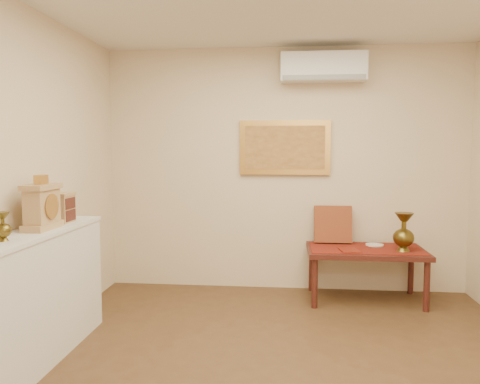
# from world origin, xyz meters

# --- Properties ---
(wall_back) EXTENTS (4.00, 0.02, 2.70)m
(wall_back) POSITION_xyz_m (0.00, 2.25, 1.35)
(wall_back) COLOR beige
(wall_back) RESTS_ON ground
(wall_front) EXTENTS (4.00, 0.02, 2.70)m
(wall_front) POSITION_xyz_m (0.00, -2.25, 1.35)
(wall_front) COLOR beige
(wall_front) RESTS_ON ground
(brass_urn_small) EXTENTS (0.11, 0.11, 0.25)m
(brass_urn_small) POSITION_xyz_m (-1.82, -0.16, 1.10)
(brass_urn_small) COLOR brown
(brass_urn_small) RESTS_ON display_ledge
(table_cloth) EXTENTS (1.14, 0.59, 0.01)m
(table_cloth) POSITION_xyz_m (0.85, 1.88, 0.55)
(table_cloth) COLOR maroon
(table_cloth) RESTS_ON low_table
(brass_urn_tall) EXTENTS (0.21, 0.21, 0.47)m
(brass_urn_tall) POSITION_xyz_m (1.20, 1.77, 0.79)
(brass_urn_tall) COLOR brown
(brass_urn_tall) RESTS_ON table_cloth
(plate) EXTENTS (0.19, 0.19, 0.01)m
(plate) POSITION_xyz_m (0.97, 2.02, 0.56)
(plate) COLOR silver
(plate) RESTS_ON table_cloth
(menu) EXTENTS (0.21, 0.27, 0.01)m
(menu) POSITION_xyz_m (0.66, 1.72, 0.56)
(menu) COLOR maroon
(menu) RESTS_ON table_cloth
(cushion) EXTENTS (0.40, 0.18, 0.42)m
(cushion) POSITION_xyz_m (0.53, 2.13, 0.76)
(cushion) COLOR maroon
(cushion) RESTS_ON table_cloth
(display_ledge) EXTENTS (0.37, 2.02, 0.98)m
(display_ledge) POSITION_xyz_m (-1.82, 0.00, 0.49)
(display_ledge) COLOR silver
(display_ledge) RESTS_ON floor
(mantel_clock) EXTENTS (0.17, 0.36, 0.41)m
(mantel_clock) POSITION_xyz_m (-1.80, 0.30, 1.15)
(mantel_clock) COLOR tan
(mantel_clock) RESTS_ON display_ledge
(wooden_chest) EXTENTS (0.16, 0.21, 0.24)m
(wooden_chest) POSITION_xyz_m (-1.81, 0.63, 1.10)
(wooden_chest) COLOR tan
(wooden_chest) RESTS_ON display_ledge
(low_table) EXTENTS (1.20, 0.70, 0.55)m
(low_table) POSITION_xyz_m (0.85, 1.88, 0.48)
(low_table) COLOR #491B15
(low_table) RESTS_ON floor
(painting) EXTENTS (1.00, 0.06, 0.60)m
(painting) POSITION_xyz_m (0.00, 2.22, 1.60)
(painting) COLOR #BE8A3D
(painting) RESTS_ON wall_back
(ac_unit) EXTENTS (0.90, 0.25, 0.30)m
(ac_unit) POSITION_xyz_m (0.40, 2.12, 2.45)
(ac_unit) COLOR silver
(ac_unit) RESTS_ON wall_back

